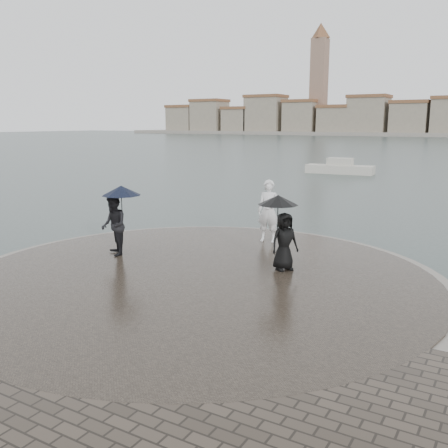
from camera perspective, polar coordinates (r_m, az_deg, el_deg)
The scene contains 6 objects.
ground at distance 10.32m, azimuth -14.00°, elevation -12.56°, with size 400.00×400.00×0.00m, color #2B3835.
kerb_ring at distance 12.80m, azimuth -2.98°, elevation -6.67°, with size 12.50×12.50×0.32m, color gray.
quay_tip at distance 12.80m, azimuth -2.98°, elevation -6.58°, with size 11.90×11.90×0.36m, color #2D261E.
statue at distance 16.10m, azimuth 5.14°, elevation 1.50°, with size 0.73×0.48×2.01m, color white.
visitor_left at distance 14.68m, azimuth -12.28°, elevation 0.85°, with size 1.35×1.18×2.04m.
visitor_right at distance 13.04m, azimuth 6.66°, elevation -0.32°, with size 1.20×1.08×1.95m.
Camera 1 is at (6.74, -6.63, 4.15)m, focal length 40.00 mm.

